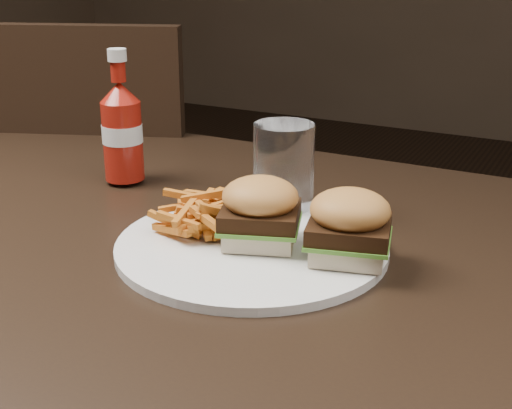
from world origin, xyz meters
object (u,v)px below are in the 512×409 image
at_px(chair_far, 108,249).
at_px(plate, 252,246).
at_px(dining_table, 160,250).
at_px(ketchup_bottle, 123,141).
at_px(tumbler, 284,170).

distance_m(chair_far, plate, 0.85).
distance_m(dining_table, ketchup_bottle, 0.21).
height_order(plate, tumbler, tumbler).
relative_size(chair_far, plate, 1.59).
bearing_deg(ketchup_bottle, chair_far, 133.89).
bearing_deg(plate, chair_far, 141.55).
bearing_deg(ketchup_bottle, tumbler, -0.97).
bearing_deg(plate, tumbler, 98.93).
bearing_deg(ketchup_bottle, plate, -24.90).
height_order(dining_table, plate, plate).
height_order(dining_table, chair_far, dining_table).
height_order(dining_table, tumbler, tumbler).
distance_m(plate, ketchup_bottle, 0.30).
relative_size(chair_far, ketchup_bottle, 4.36).
bearing_deg(tumbler, plate, -81.07).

